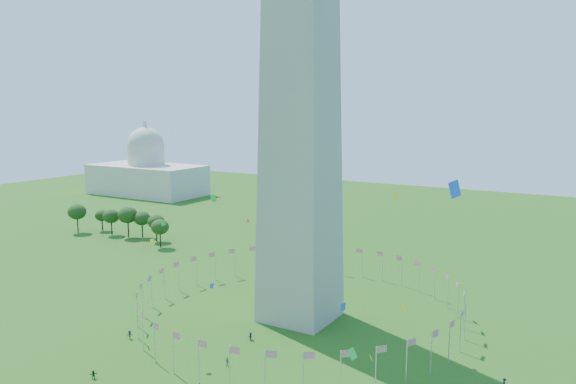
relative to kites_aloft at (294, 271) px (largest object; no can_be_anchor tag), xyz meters
The scene contains 4 objects.
flag_ring 35.00m from the kites_aloft, 116.79° to the left, with size 80.24×80.24×9.00m.
capitol_building 249.65m from the kites_aloft, 140.93° to the left, with size 70.00×35.00×46.00m, color beige, non-canonical shape.
kites_aloft is the anchor object (origin of this frame).
tree_line_west 138.44m from the kites_aloft, 150.40° to the left, with size 55.63×15.59×12.47m.
Camera 1 is at (66.43, -68.94, 52.97)m, focal length 35.00 mm.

